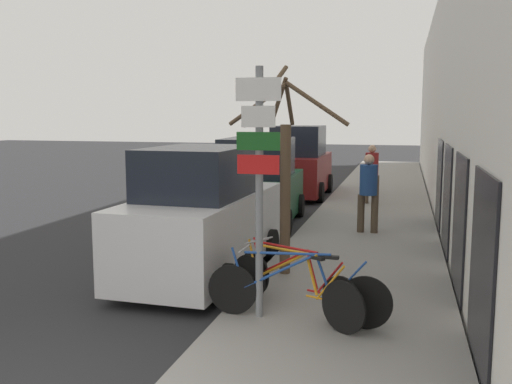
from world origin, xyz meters
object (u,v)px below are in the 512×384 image
bicycle_2 (294,282)px  parked_car_1 (258,186)px  bicycle_0 (296,292)px  bicycle_1 (292,287)px  signpost (259,178)px  street_tree (284,173)px  pedestrian_near (368,188)px  parked_car_2 (299,165)px  pedestrian_far (372,170)px  parked_car_0 (203,218)px

bicycle_2 → parked_car_1: (-2.22, 6.63, 0.48)m
bicycle_0 → bicycle_1: (-0.10, 0.21, -0.01)m
signpost → bicycle_0: bearing=-4.7°
bicycle_0 → bicycle_1: 0.23m
signpost → bicycle_1: (0.43, 0.16, -1.50)m
bicycle_1 → bicycle_2: size_ratio=1.04×
bicycle_2 → street_tree: 2.27m
bicycle_1 → parked_car_1: (-2.25, 6.92, 0.47)m
bicycle_0 → pedestrian_near: pedestrian_near is taller
parked_car_2 → pedestrian_far: (2.61, -1.96, 0.08)m
parked_car_2 → pedestrian_near: bearing=-67.5°
bicycle_2 → pedestrian_near: (0.66, 5.59, 0.66)m
bicycle_2 → parked_car_0: bearing=83.2°
bicycle_0 → pedestrian_near: bearing=-2.1°
signpost → street_tree: size_ratio=0.95×
pedestrian_near → street_tree: (-1.19, -3.84, 0.68)m
parked_car_2 → pedestrian_far: size_ratio=2.32×
pedestrian_far → street_tree: size_ratio=0.51×
pedestrian_near → parked_car_2: bearing=-64.3°
bicycle_1 → pedestrian_far: pedestrian_far is taller
signpost → parked_car_2: bearing=97.9°
signpost → bicycle_1: bearing=21.0°
bicycle_1 → street_tree: size_ratio=0.59×
parked_car_1 → pedestrian_far: parked_car_1 is taller
signpost → parked_car_2: 12.61m
parked_car_2 → parked_car_0: bearing=-90.2°
parked_car_2 → pedestrian_near: 7.00m
signpost → parked_car_0: bearing=126.1°
signpost → parked_car_0: 2.88m
bicycle_0 → parked_car_2: parked_car_2 is taller
bicycle_2 → pedestrian_near: 5.67m
pedestrian_far → parked_car_1: bearing=-127.3°
signpost → bicycle_1: 1.57m
bicycle_0 → signpost: bearing=88.3°
bicycle_1 → parked_car_1: bearing=50.9°
bicycle_1 → pedestrian_near: (0.63, 5.88, 0.65)m
bicycle_2 → parked_car_1: size_ratio=0.46×
parked_car_0 → parked_car_2: size_ratio=1.06×
signpost → bicycle_2: bearing=48.6°
bicycle_2 → parked_car_2: (-2.12, 12.01, 0.58)m
parked_car_0 → street_tree: street_tree is taller
parked_car_0 → parked_car_1: size_ratio=1.03×
parked_car_0 → street_tree: size_ratio=1.25×
pedestrian_near → parked_car_0: bearing=57.8°
signpost → pedestrian_far: bearing=85.2°
signpost → pedestrian_far: (0.89, 10.50, -0.86)m
pedestrian_far → parked_car_2: bearing=144.2°
street_tree → bicycle_0: bearing=-73.9°
signpost → pedestrian_far: 10.57m
parked_car_1 → bicycle_0: bearing=-75.0°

